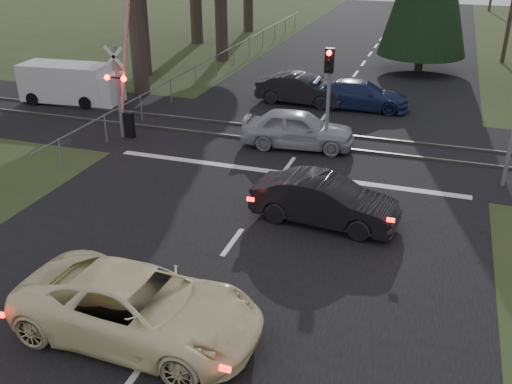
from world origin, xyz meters
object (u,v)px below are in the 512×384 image
at_px(traffic_signal_center, 328,83).
at_px(cream_coupe, 138,307).
at_px(dark_hatchback, 325,201).
at_px(silver_car, 298,129).
at_px(dark_car_far, 301,89).
at_px(white_van, 73,84).
at_px(blue_sedan, 361,95).
at_px(crossing_signal, 123,90).

xyz_separation_m(traffic_signal_center, cream_coupe, (-1.49, -12.09, -2.05)).
bearing_deg(cream_coupe, traffic_signal_center, -5.10).
xyz_separation_m(cream_coupe, dark_hatchback, (2.69, 6.41, -0.04)).
height_order(dark_hatchback, silver_car, silver_car).
bearing_deg(dark_car_far, white_van, 111.52).
relative_size(silver_car, dark_car_far, 1.02).
height_order(blue_sedan, dark_car_far, dark_car_far).
bearing_deg(blue_sedan, silver_car, 164.26).
relative_size(crossing_signal, blue_sedan, 1.50).
height_order(dark_hatchback, blue_sedan, dark_hatchback).
distance_m(crossing_signal, blue_sedan, 11.38).
height_order(cream_coupe, blue_sedan, cream_coupe).
height_order(crossing_signal, cream_coupe, crossing_signal).
bearing_deg(blue_sedan, crossing_signal, 128.79).
height_order(silver_car, white_van, white_van).
distance_m(traffic_signal_center, dark_hatchback, 6.17).
height_order(crossing_signal, dark_hatchback, crossing_signal).
xyz_separation_m(dark_hatchback, dark_car_far, (-3.80, 11.95, 0.01)).
distance_m(traffic_signal_center, silver_car, 2.38).
distance_m(crossing_signal, traffic_signal_center, 8.36).
bearing_deg(traffic_signal_center, silver_car, 166.08).
relative_size(traffic_signal_center, dark_hatchback, 0.94).
bearing_deg(dark_hatchback, silver_car, 27.61).
distance_m(blue_sedan, dark_car_far, 2.97).
relative_size(cream_coupe, blue_sedan, 1.17).
xyz_separation_m(crossing_signal, cream_coupe, (6.79, -11.19, -1.30)).
xyz_separation_m(traffic_signal_center, white_van, (-13.40, 2.81, -1.83)).
bearing_deg(silver_car, crossing_signal, 93.87).
bearing_deg(cream_coupe, blue_sedan, -3.82).
bearing_deg(dark_hatchback, traffic_signal_center, 17.67).
distance_m(cream_coupe, blue_sedan, 18.55).
distance_m(cream_coupe, dark_car_far, 18.40).
relative_size(crossing_signal, cream_coupe, 1.28).
distance_m(traffic_signal_center, cream_coupe, 12.35).
xyz_separation_m(cream_coupe, silver_car, (0.29, 12.38, 0.01)).
relative_size(crossing_signal, silver_car, 1.55).
relative_size(traffic_signal_center, cream_coupe, 0.75).
distance_m(cream_coupe, white_van, 19.08).
bearing_deg(crossing_signal, dark_car_far, 51.62).
bearing_deg(dark_hatchback, dark_car_far, 23.33).
distance_m(crossing_signal, white_van, 6.42).
bearing_deg(cream_coupe, white_van, 40.57).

